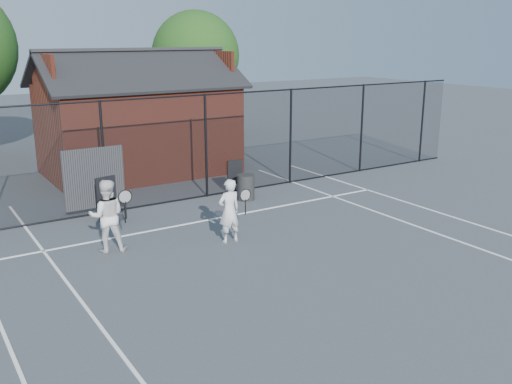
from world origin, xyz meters
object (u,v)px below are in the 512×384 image
clubhouse (138,126)px  player_front (229,211)px  chair_right (238,179)px  chair_left (111,201)px  waste_bin (246,187)px  player_back (107,216)px

clubhouse → player_front: bearing=-96.3°
player_front → chair_right: bearing=56.4°
chair_left → waste_bin: bearing=-13.0°
chair_left → chair_right: size_ratio=1.12×
player_front → player_back: size_ratio=0.92×
clubhouse → chair_left: size_ratio=5.74×
player_front → chair_left: bearing=123.3°
chair_left → chair_right: chair_left is taller
clubhouse → chair_right: 4.74m
chair_left → chair_right: (3.99, 0.49, -0.06)m
chair_right → chair_left: bearing=-170.8°
player_back → waste_bin: size_ratio=2.19×
player_back → player_front: bearing=-20.4°
chair_left → clubhouse: bearing=48.5°
clubhouse → player_front: clubhouse is taller
player_back → chair_left: bearing=69.0°
player_front → waste_bin: (2.13, 2.77, -0.38)m
player_back → chair_right: size_ratio=1.59×
chair_left → chair_right: 4.02m
clubhouse → player_back: (-3.37, -6.73, -0.80)m
player_front → player_back: bearing=159.6°
waste_bin → clubhouse: bearing=104.7°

